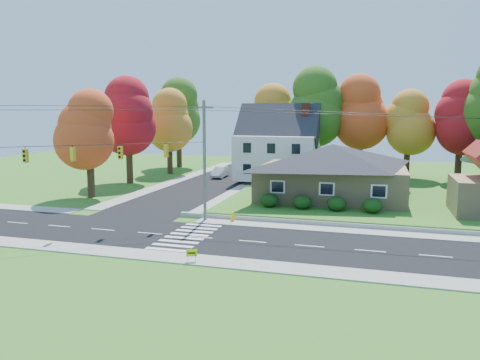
# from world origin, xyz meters

# --- Properties ---
(ground) EXTENTS (120.00, 120.00, 0.00)m
(ground) POSITION_xyz_m (0.00, 0.00, 0.00)
(ground) COLOR #3D7923
(road_main) EXTENTS (90.00, 8.00, 0.02)m
(road_main) POSITION_xyz_m (0.00, 0.00, 0.01)
(road_main) COLOR black
(road_main) RESTS_ON ground
(road_cross) EXTENTS (8.00, 44.00, 0.02)m
(road_cross) POSITION_xyz_m (-8.00, 26.00, 0.01)
(road_cross) COLOR black
(road_cross) RESTS_ON ground
(sidewalk_north) EXTENTS (90.00, 2.00, 0.08)m
(sidewalk_north) POSITION_xyz_m (0.00, 5.00, 0.04)
(sidewalk_north) COLOR #9C9A90
(sidewalk_north) RESTS_ON ground
(sidewalk_south) EXTENTS (90.00, 2.00, 0.08)m
(sidewalk_south) POSITION_xyz_m (0.00, -5.00, 0.04)
(sidewalk_south) COLOR #9C9A90
(sidewalk_south) RESTS_ON ground
(lawn) EXTENTS (30.00, 30.00, 0.50)m
(lawn) POSITION_xyz_m (13.00, 21.00, 0.25)
(lawn) COLOR #3D7923
(lawn) RESTS_ON ground
(ranch_house) EXTENTS (14.60, 10.60, 5.40)m
(ranch_house) POSITION_xyz_m (8.00, 16.00, 3.27)
(ranch_house) COLOR tan
(ranch_house) RESTS_ON lawn
(colonial_house) EXTENTS (10.40, 8.40, 9.60)m
(colonial_house) POSITION_xyz_m (0.04, 28.00, 4.58)
(colonial_house) COLOR silver
(colonial_house) RESTS_ON lawn
(hedge_row) EXTENTS (10.70, 1.70, 1.27)m
(hedge_row) POSITION_xyz_m (7.50, 9.80, 1.14)
(hedge_row) COLOR #163A10
(hedge_row) RESTS_ON lawn
(traffic_infrastructure) EXTENTS (38.10, 10.66, 10.00)m
(traffic_infrastructure) POSITION_xyz_m (-0.15, 1.35, 5.15)
(traffic_infrastructure) COLOR #666059
(traffic_infrastructure) RESTS_ON ground
(tree_lot_0) EXTENTS (6.72, 6.72, 12.51)m
(tree_lot_0) POSITION_xyz_m (-2.00, 34.00, 8.31)
(tree_lot_0) COLOR #3F2A19
(tree_lot_0) RESTS_ON lawn
(tree_lot_1) EXTENTS (7.84, 7.84, 14.60)m
(tree_lot_1) POSITION_xyz_m (4.00, 33.00, 9.61)
(tree_lot_1) COLOR #3F2A19
(tree_lot_1) RESTS_ON lawn
(tree_lot_2) EXTENTS (7.28, 7.28, 13.56)m
(tree_lot_2) POSITION_xyz_m (10.00, 34.00, 8.96)
(tree_lot_2) COLOR #3F2A19
(tree_lot_2) RESTS_ON lawn
(tree_lot_3) EXTENTS (6.16, 6.16, 11.47)m
(tree_lot_3) POSITION_xyz_m (16.00, 33.00, 7.65)
(tree_lot_3) COLOR #3F2A19
(tree_lot_3) RESTS_ON lawn
(tree_lot_4) EXTENTS (6.72, 6.72, 12.51)m
(tree_lot_4) POSITION_xyz_m (22.00, 32.00, 8.31)
(tree_lot_4) COLOR #3F2A19
(tree_lot_4) RESTS_ON lawn
(tree_west_0) EXTENTS (6.16, 6.16, 11.47)m
(tree_west_0) POSITION_xyz_m (-17.00, 12.00, 7.15)
(tree_west_0) COLOR #3F2A19
(tree_west_0) RESTS_ON ground
(tree_west_1) EXTENTS (7.28, 7.28, 13.56)m
(tree_west_1) POSITION_xyz_m (-18.00, 22.00, 8.46)
(tree_west_1) COLOR #3F2A19
(tree_west_1) RESTS_ON ground
(tree_west_2) EXTENTS (6.72, 6.72, 12.51)m
(tree_west_2) POSITION_xyz_m (-17.00, 32.00, 7.81)
(tree_west_2) COLOR #3F2A19
(tree_west_2) RESTS_ON ground
(tree_west_3) EXTENTS (7.84, 7.84, 14.60)m
(tree_west_3) POSITION_xyz_m (-19.00, 40.00, 9.11)
(tree_west_3) COLOR #3F2A19
(tree_west_3) RESTS_ON ground
(white_car) EXTENTS (1.65, 4.51, 1.48)m
(white_car) POSITION_xyz_m (-8.54, 30.13, 0.76)
(white_car) COLOR silver
(white_car) RESTS_ON road_cross
(fire_hydrant) EXTENTS (0.47, 0.36, 0.82)m
(fire_hydrant) POSITION_xyz_m (0.85, 5.46, 0.39)
(fire_hydrant) COLOR #E8D100
(fire_hydrant) RESTS_ON ground
(yard_sign) EXTENTS (0.62, 0.28, 0.82)m
(yard_sign) POSITION_xyz_m (1.61, -5.48, 0.59)
(yard_sign) COLOR black
(yard_sign) RESTS_ON ground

